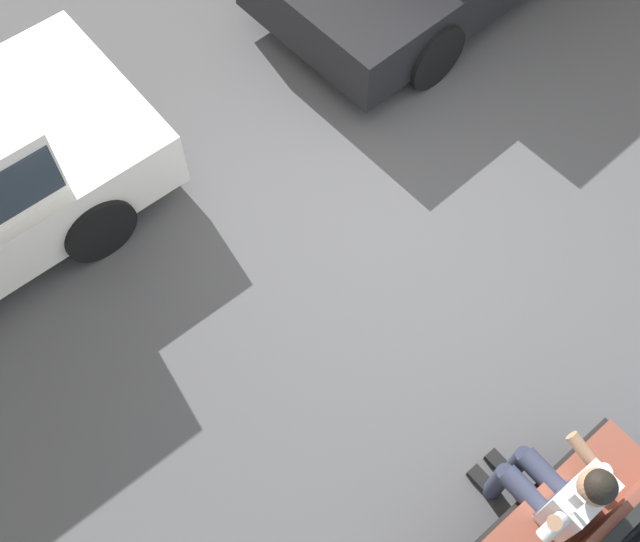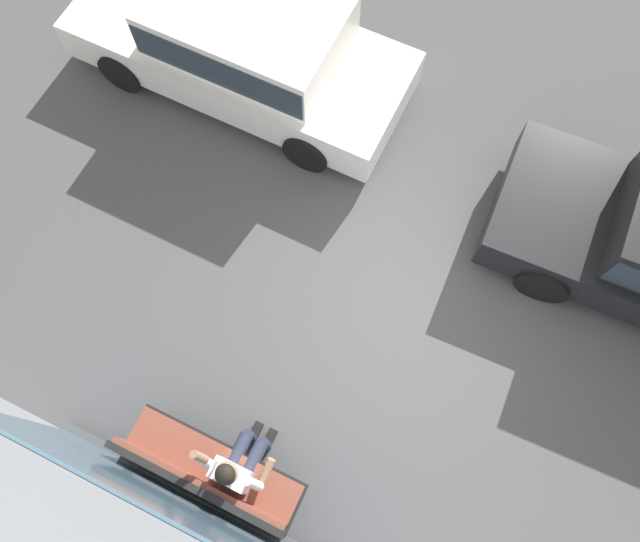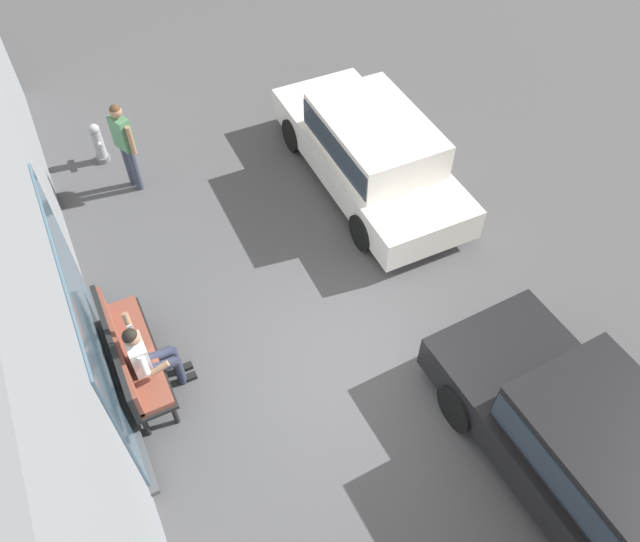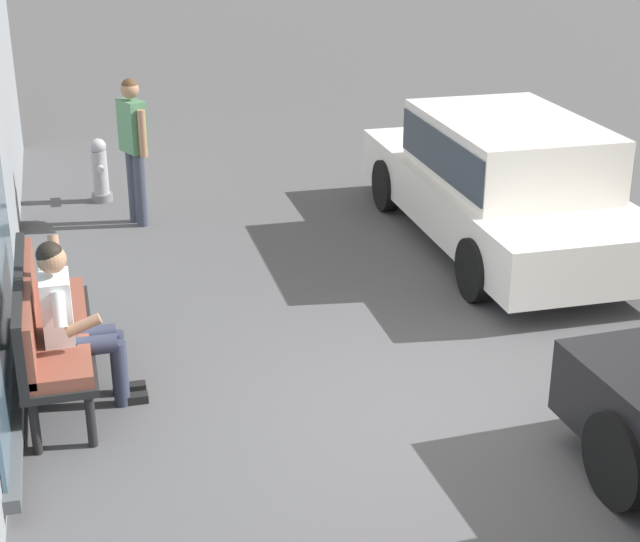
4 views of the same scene
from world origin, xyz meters
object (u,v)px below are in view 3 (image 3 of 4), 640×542
(bench, at_px, (128,353))
(parked_car_mid, at_px, (371,148))
(person_on_phone, at_px, (148,357))
(parked_car_near, at_px, (604,461))
(fire_hydrant, at_px, (99,143))
(pedestrian_standing, at_px, (124,140))

(bench, height_order, parked_car_mid, parked_car_mid)
(person_on_phone, xyz_separation_m, parked_car_mid, (2.39, -4.66, 0.06))
(bench, relative_size, parked_car_near, 0.42)
(bench, bearing_deg, fire_hydrant, -8.11)
(parked_car_near, bearing_deg, fire_hydrant, 23.30)
(person_on_phone, distance_m, fire_hydrant, 5.20)
(parked_car_near, relative_size, fire_hydrant, 5.73)
(parked_car_near, distance_m, fire_hydrant, 9.69)
(person_on_phone, relative_size, fire_hydrant, 1.70)
(parked_car_near, xyz_separation_m, fire_hydrant, (8.89, 3.83, -0.40))
(parked_car_near, xyz_separation_m, parked_car_mid, (6.12, -0.36, 0.01))
(person_on_phone, xyz_separation_m, parked_car_near, (-3.72, -4.30, 0.06))
(parked_car_near, bearing_deg, bench, 48.71)
(parked_car_near, height_order, fire_hydrant, parked_car_near)
(parked_car_near, height_order, parked_car_mid, parked_car_mid)
(person_on_phone, height_order, pedestrian_standing, pedestrian_standing)
(bench, xyz_separation_m, parked_car_near, (-3.98, -4.53, 0.18))
(person_on_phone, distance_m, parked_car_near, 5.69)
(parked_car_mid, relative_size, fire_hydrant, 5.65)
(parked_car_near, height_order, pedestrian_standing, pedestrian_standing)
(person_on_phone, xyz_separation_m, pedestrian_standing, (4.18, -0.85, 0.29))
(bench, distance_m, parked_car_near, 6.03)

